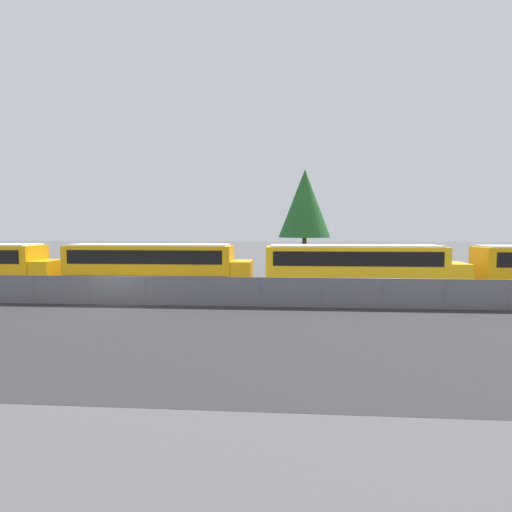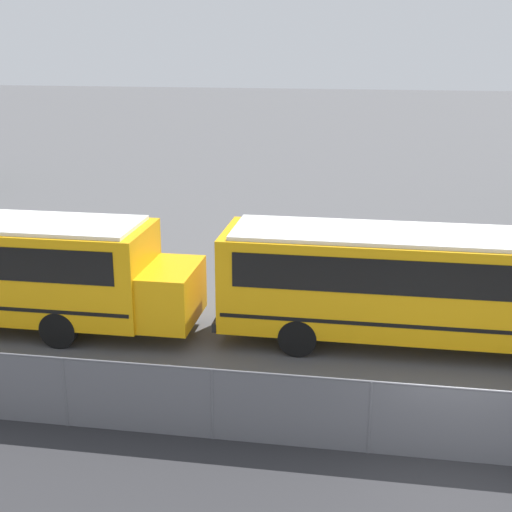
# 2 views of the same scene
# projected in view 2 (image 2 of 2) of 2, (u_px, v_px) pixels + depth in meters

# --- Properties ---
(ground_plane) EXTENTS (200.00, 200.00, 0.00)m
(ground_plane) POSITION_uv_depth(u_px,v_px,m) (449.00, 460.00, 13.74)
(ground_plane) COLOR #4C4C4F
(fence) EXTENTS (78.00, 0.07, 1.57)m
(fence) POSITION_uv_depth(u_px,v_px,m) (453.00, 423.00, 13.50)
(fence) COLOR #9EA0A5
(fence) RESTS_ON ground_plane
(school_bus_2) EXTENTS (12.47, 2.64, 3.07)m
(school_bus_2) POSITION_uv_depth(u_px,v_px,m) (447.00, 281.00, 18.23)
(school_bus_2) COLOR orange
(school_bus_2) RESTS_ON ground_plane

